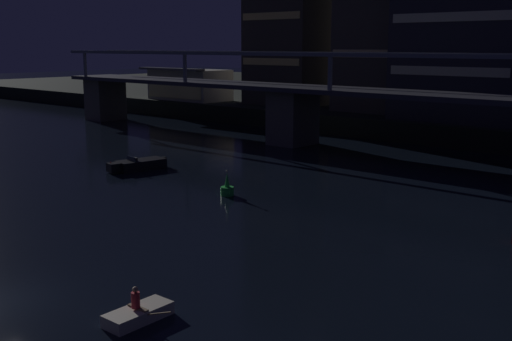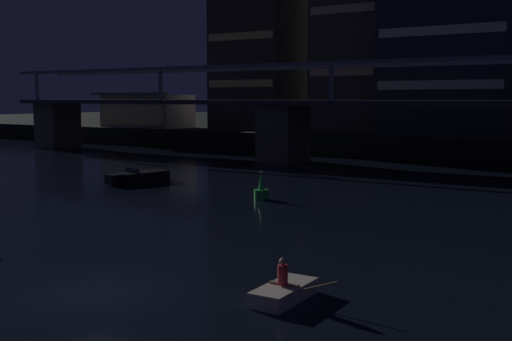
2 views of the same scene
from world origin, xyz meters
name	(u,v)px [view 2 (image 2 of 2)]	position (x,y,z in m)	size (l,w,h in m)	color
ground_plane	(93,293)	(0.00, 0.00, 0.00)	(400.00, 400.00, 0.00)	black
river_bridge	(453,120)	(0.00, 39.47, 4.36)	(104.02, 6.40, 9.38)	#605B51
tower_west_low	(259,15)	(-29.84, 56.07, 16.75)	(10.31, 8.67, 29.41)	#38332D
tower_central	(455,7)	(-4.40, 54.24, 15.57)	(13.60, 10.42, 27.03)	#282833
waterfront_pavilion	(147,111)	(-45.07, 51.39, 4.44)	(12.40, 7.40, 4.70)	#B2AD9E
speedboat_near_right	(139,177)	(-17.43, 20.52, 0.41)	(2.46, 5.23, 1.16)	black
channel_buoy	(261,192)	(-5.71, 18.93, 0.48)	(0.90, 0.90, 1.76)	green
dinghy_with_paddler	(284,291)	(5.53, 2.70, 0.28)	(2.40, 2.63, 1.36)	beige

